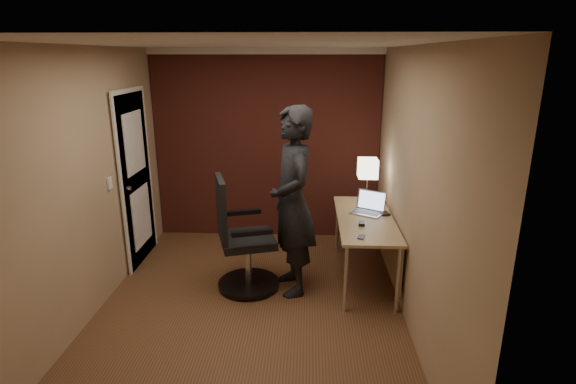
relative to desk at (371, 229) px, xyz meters
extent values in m
plane|color=brown|center=(-1.25, -0.69, -0.60)|extent=(4.00, 4.00, 0.00)
plane|color=white|center=(-1.25, -0.69, 1.90)|extent=(4.00, 4.00, 0.00)
plane|color=tan|center=(-1.25, 1.31, 0.65)|extent=(3.00, 0.00, 3.00)
plane|color=tan|center=(-1.25, -2.69, 0.65)|extent=(3.00, 0.00, 3.00)
plane|color=tan|center=(-2.75, -0.69, 0.65)|extent=(0.00, 4.00, 4.00)
plane|color=tan|center=(0.25, -0.69, 0.65)|extent=(0.00, 4.00, 4.00)
cube|color=maroon|center=(-1.25, 1.28, 0.65)|extent=(2.98, 0.06, 2.50)
cube|color=silver|center=(-1.25, 1.27, 1.86)|extent=(3.00, 0.08, 0.08)
cube|color=silver|center=(-1.25, -2.65, 1.86)|extent=(3.00, 0.08, 0.08)
cube|color=silver|center=(-2.71, -0.69, 1.86)|extent=(0.08, 4.00, 0.08)
cube|color=silver|center=(0.21, -0.69, 1.86)|extent=(0.08, 4.00, 0.08)
cube|color=silver|center=(-2.73, 0.41, 0.40)|extent=(0.05, 0.82, 2.02)
cube|color=silver|center=(-2.71, 0.41, 0.40)|extent=(0.02, 0.92, 2.12)
cylinder|color=silver|center=(-2.68, 0.08, 0.40)|extent=(0.05, 0.05, 0.05)
cube|color=silver|center=(-2.74, -0.24, 0.55)|extent=(0.02, 0.08, 0.12)
cube|color=tan|center=(-0.07, 0.00, 0.11)|extent=(0.60, 1.50, 0.03)
cube|color=tan|center=(0.21, 0.00, -0.17)|extent=(0.02, 1.38, 0.54)
cylinder|color=silver|center=(-0.32, -0.69, -0.25)|extent=(0.04, 0.04, 0.70)
cylinder|color=silver|center=(-0.32, 0.69, -0.25)|extent=(0.04, 0.04, 0.70)
cylinder|color=silver|center=(0.18, -0.69, -0.25)|extent=(0.04, 0.04, 0.70)
cylinder|color=silver|center=(0.18, 0.69, -0.25)|extent=(0.04, 0.04, 0.70)
cube|color=silver|center=(0.00, 0.51, 0.14)|extent=(0.11, 0.11, 0.01)
cylinder|color=silver|center=(0.00, 0.51, 0.29)|extent=(0.01, 0.01, 0.30)
cube|color=white|center=(0.00, 0.51, 0.55)|extent=(0.22, 0.22, 0.22)
cube|color=silver|center=(-0.04, 0.13, 0.14)|extent=(0.40, 0.36, 0.01)
cube|color=silver|center=(0.02, 0.23, 0.25)|extent=(0.32, 0.21, 0.22)
cube|color=#B2CCF2|center=(0.02, 0.22, 0.25)|extent=(0.28, 0.18, 0.19)
cube|color=gray|center=(-0.04, 0.12, 0.14)|extent=(0.31, 0.25, 0.00)
cube|color=black|center=(-0.14, -0.23, 0.14)|extent=(0.07, 0.10, 0.03)
cube|color=black|center=(-0.18, -0.56, 0.13)|extent=(0.09, 0.13, 0.01)
cube|color=black|center=(0.15, 0.10, 0.14)|extent=(0.12, 0.13, 0.02)
cylinder|color=black|center=(-1.32, -0.26, -0.55)|extent=(0.66, 0.66, 0.04)
cylinder|color=silver|center=(-1.32, -0.26, -0.31)|extent=(0.07, 0.07, 0.49)
cube|color=black|center=(-1.32, -0.26, -0.05)|extent=(0.68, 0.68, 0.08)
cube|color=black|center=(-1.57, -0.33, 0.32)|extent=(0.20, 0.49, 0.65)
cube|color=black|center=(-1.41, 0.04, 0.15)|extent=(0.40, 0.17, 0.05)
cube|color=black|center=(-1.24, -0.55, 0.15)|extent=(0.40, 0.17, 0.05)
imported|color=black|center=(-0.85, -0.26, 0.38)|extent=(0.65, 0.82, 1.95)
camera|label=1|loc=(-0.70, -4.59, 1.81)|focal=28.00mm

